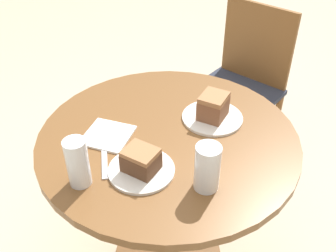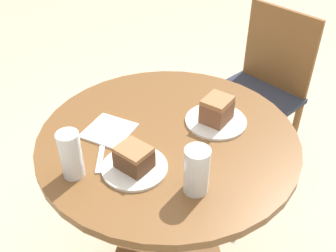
% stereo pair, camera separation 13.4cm
% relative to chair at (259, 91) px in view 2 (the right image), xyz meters
% --- Properties ---
extents(table, '(0.91, 0.91, 0.71)m').
position_rel_chair_xyz_m(table, '(0.10, -0.83, 0.07)').
color(table, brown).
rests_on(table, ground_plane).
extents(chair, '(0.46, 0.44, 0.87)m').
position_rel_chair_xyz_m(chair, '(0.00, 0.00, 0.00)').
color(chair, brown).
rests_on(chair, ground_plane).
extents(plate_near, '(0.21, 0.21, 0.01)m').
position_rel_chair_xyz_m(plate_near, '(0.14, -1.03, 0.25)').
color(plate_near, silver).
rests_on(plate_near, table).
extents(plate_far, '(0.22, 0.22, 0.01)m').
position_rel_chair_xyz_m(plate_far, '(0.18, -0.66, 0.25)').
color(plate_far, silver).
rests_on(plate_far, table).
extents(cake_slice_near, '(0.11, 0.09, 0.07)m').
position_rel_chair_xyz_m(cake_slice_near, '(0.14, -1.03, 0.29)').
color(cake_slice_near, brown).
rests_on(cake_slice_near, plate_near).
extents(cake_slice_far, '(0.10, 0.11, 0.09)m').
position_rel_chair_xyz_m(cake_slice_far, '(0.18, -0.66, 0.30)').
color(cake_slice_far, brown).
rests_on(cake_slice_far, plate_far).
extents(glass_lemonade, '(0.08, 0.08, 0.15)m').
position_rel_chair_xyz_m(glass_lemonade, '(0.33, -0.97, 0.32)').
color(glass_lemonade, beige).
rests_on(glass_lemonade, table).
extents(glass_water, '(0.07, 0.07, 0.16)m').
position_rel_chair_xyz_m(glass_water, '(0.01, -1.17, 0.32)').
color(glass_water, silver).
rests_on(glass_water, table).
extents(napkin_stack, '(0.19, 0.19, 0.01)m').
position_rel_chair_xyz_m(napkin_stack, '(-0.07, -0.96, 0.25)').
color(napkin_stack, white).
rests_on(napkin_stack, table).
extents(fork, '(0.13, 0.14, 0.00)m').
position_rel_chair_xyz_m(fork, '(0.01, -1.06, 0.25)').
color(fork, silver).
rests_on(fork, table).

